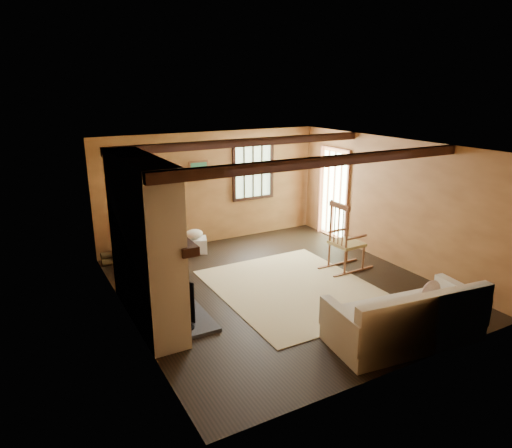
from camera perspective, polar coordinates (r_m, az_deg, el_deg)
ground at (r=7.92m, az=2.77°, el=-7.80°), size 5.50×5.50×0.00m
room_envelope at (r=7.72m, az=3.33°, el=4.34°), size 5.02×5.52×2.44m
fireplace at (r=6.68m, az=-13.60°, el=-2.86°), size 1.02×2.30×2.40m
rug at (r=7.87m, az=4.79°, el=-8.00°), size 2.50×3.00×0.01m
rocking_chair at (r=8.59m, az=11.06°, el=-2.13°), size 0.97×0.55×1.31m
sofa at (r=6.52m, az=18.37°, el=-11.50°), size 2.18×1.17×0.84m
firewood_pile at (r=9.25m, az=-16.54°, el=-3.89°), size 0.74×0.13×0.27m
laundry_basket at (r=9.52m, az=-7.71°, el=-2.64°), size 0.60×0.52×0.30m
basket_pillow at (r=9.44m, az=-7.76°, el=-1.24°), size 0.38×0.30×0.19m
armchair at (r=9.03m, az=-12.55°, el=-2.34°), size 1.18×1.18×0.79m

